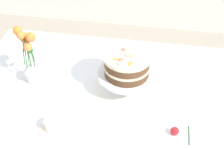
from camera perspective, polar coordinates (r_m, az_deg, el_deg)
dining_table at (r=1.77m, az=-1.65°, el=-6.06°), size 1.40×1.00×0.74m
linen_napkin at (r=1.75m, az=2.36°, el=-2.27°), size 0.36×0.36×0.00m
cake_stand at (r=1.70m, az=2.43°, el=-0.24°), size 0.29×0.29×0.10m
layer_cake at (r=1.65m, az=2.50°, el=1.72°), size 0.23×0.23×0.12m
flower_vase at (r=1.75m, az=-13.61°, el=2.86°), size 0.10×0.10×0.33m
teacup at (r=1.56m, az=-9.83°, el=-8.42°), size 0.13×0.13×0.06m
fallen_rose at (r=1.55m, az=10.50°, el=-9.26°), size 0.09×0.11×0.04m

